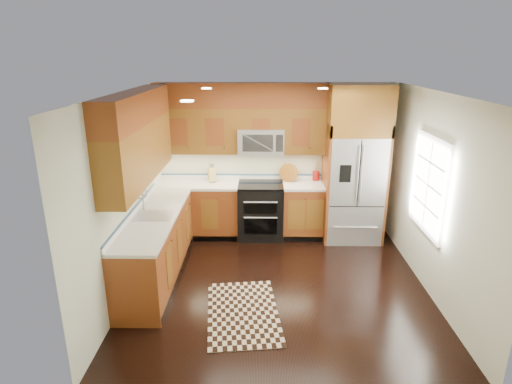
{
  "coord_description": "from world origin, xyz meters",
  "views": [
    {
      "loc": [
        -0.23,
        -5.22,
        3.07
      ],
      "look_at": [
        -0.31,
        0.6,
        1.16
      ],
      "focal_mm": 30.0,
      "sensor_mm": 36.0,
      "label": 1
    }
  ],
  "objects_px": {
    "rug": "(243,312)",
    "utensil_crock": "(316,174)",
    "range": "(261,211)",
    "refrigerator": "(355,164)",
    "knife_block": "(212,174)"
  },
  "relations": [
    {
      "from": "utensil_crock",
      "to": "range",
      "type": "bearing_deg",
      "value": -164.77
    },
    {
      "from": "range",
      "to": "knife_block",
      "type": "xyz_separation_m",
      "value": [
        -0.84,
        0.18,
        0.6
      ]
    },
    {
      "from": "range",
      "to": "rug",
      "type": "relative_size",
      "value": 0.66
    },
    {
      "from": "refrigerator",
      "to": "knife_block",
      "type": "distance_m",
      "value": 2.41
    },
    {
      "from": "knife_block",
      "to": "rug",
      "type": "bearing_deg",
      "value": -75.86
    },
    {
      "from": "range",
      "to": "rug",
      "type": "height_order",
      "value": "range"
    },
    {
      "from": "rug",
      "to": "utensil_crock",
      "type": "height_order",
      "value": "utensil_crock"
    },
    {
      "from": "rug",
      "to": "utensil_crock",
      "type": "bearing_deg",
      "value": 59.42
    },
    {
      "from": "rug",
      "to": "utensil_crock",
      "type": "relative_size",
      "value": 4.2
    },
    {
      "from": "range",
      "to": "rug",
      "type": "distance_m",
      "value": 2.39
    },
    {
      "from": "rug",
      "to": "knife_block",
      "type": "bearing_deg",
      "value": 97.73
    },
    {
      "from": "range",
      "to": "utensil_crock",
      "type": "bearing_deg",
      "value": 15.23
    },
    {
      "from": "refrigerator",
      "to": "range",
      "type": "bearing_deg",
      "value": 178.6
    },
    {
      "from": "refrigerator",
      "to": "rug",
      "type": "height_order",
      "value": "refrigerator"
    },
    {
      "from": "range",
      "to": "rug",
      "type": "xyz_separation_m",
      "value": [
        -0.21,
        -2.34,
        -0.46
      ]
    }
  ]
}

